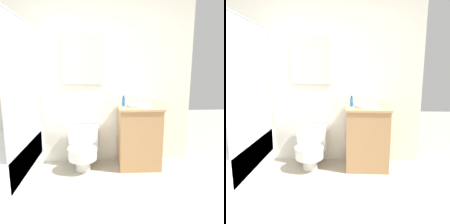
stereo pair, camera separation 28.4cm
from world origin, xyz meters
TOP-DOWN VIEW (x-y plane):
  - wall_back at (0.00, 1.89)m, footprint 3.40×0.07m
  - shower_area at (-0.85, 1.21)m, footprint 0.67×1.31m
  - toilet at (0.09, 1.60)m, footprint 0.44×0.54m
  - vanity at (0.89, 1.62)m, footprint 0.61×0.47m
  - sink at (0.89, 1.64)m, footprint 0.32×0.36m
  - soap_bottle at (0.67, 1.69)m, footprint 0.05×0.05m

SIDE VIEW (x-z plane):
  - shower_area at x=-0.85m, z-range -0.69..1.30m
  - toilet at x=0.09m, z-range 0.01..0.60m
  - vanity at x=0.89m, z-range 0.00..0.89m
  - sink at x=0.89m, z-range 0.84..0.97m
  - soap_bottle at x=0.67m, z-range 0.88..1.03m
  - wall_back at x=0.00m, z-range 0.01..2.51m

